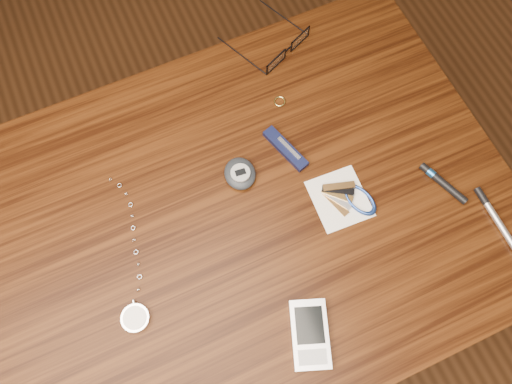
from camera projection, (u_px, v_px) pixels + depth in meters
ground at (242, 292)px, 1.57m from camera, size 3.80×3.80×0.00m
desk at (233, 236)px, 0.96m from camera, size 1.00×0.70×0.75m
eyeglasses at (285, 49)px, 0.98m from camera, size 0.17×0.17×0.03m
gold_ring at (280, 101)px, 0.95m from camera, size 0.03×0.03×0.00m
pocket_watch at (135, 314)px, 0.80m from camera, size 0.08×0.28×0.01m
pda_phone at (310, 334)px, 0.79m from camera, size 0.09×0.12×0.02m
pedometer at (240, 174)px, 0.89m from camera, size 0.06×0.07×0.03m
notepad_keys at (349, 198)px, 0.88m from camera, size 0.12×0.11×0.01m
pocket_knife at (286, 149)px, 0.91m from camera, size 0.05×0.10×0.01m
silver_pen at (496, 218)px, 0.86m from camera, size 0.01×0.15×0.01m
black_blue_pen at (442, 182)px, 0.89m from camera, size 0.05×0.10×0.01m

